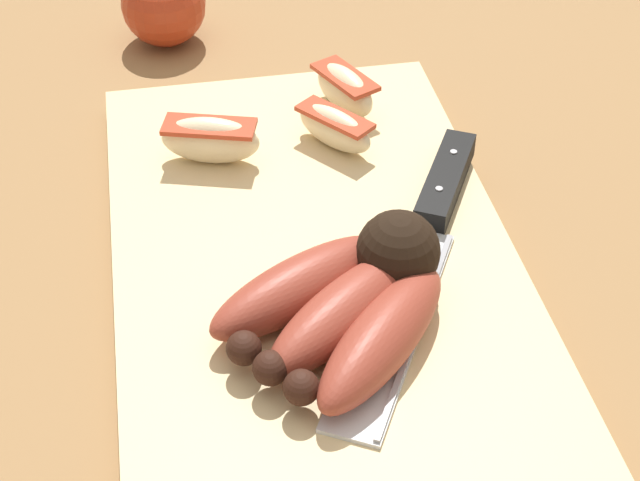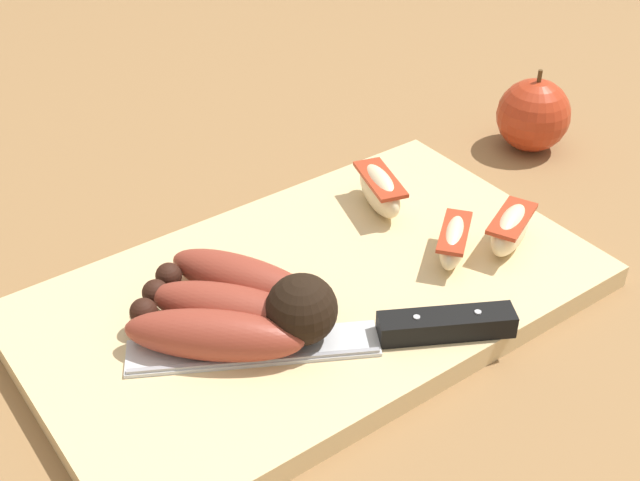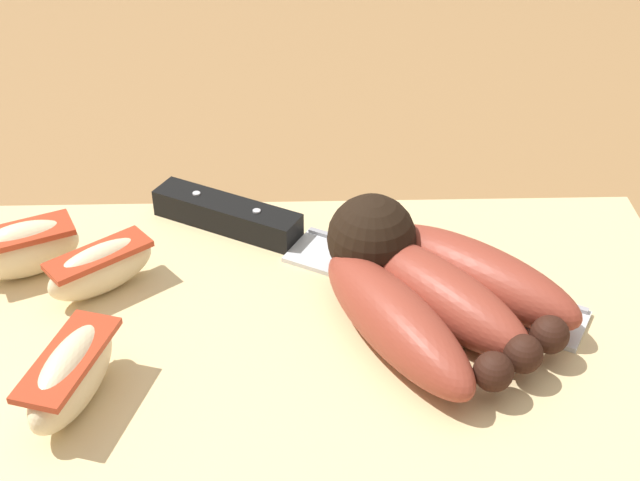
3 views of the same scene
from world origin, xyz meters
name	(u,v)px [view 1 (image 1 of 3)]	position (x,y,z in m)	size (l,w,h in m)	color
ground_plane	(319,262)	(0.00, 0.00, 0.00)	(6.00, 6.00, 0.00)	olive
cutting_board	(314,263)	(0.01, -0.01, 0.01)	(0.44, 0.26, 0.02)	#DBBC84
banana_bunch	(350,300)	(0.08, 0.00, 0.04)	(0.16, 0.16, 0.05)	black
chefs_knife	(429,226)	(0.01, 0.07, 0.03)	(0.26, 0.16, 0.02)	silver
apple_wedge_near	(345,89)	(-0.15, 0.05, 0.04)	(0.07, 0.05, 0.04)	beige
apple_wedge_middle	(210,139)	(-0.10, -0.06, 0.04)	(0.04, 0.08, 0.04)	beige
apple_wedge_far	(335,127)	(-0.10, 0.03, 0.04)	(0.06, 0.06, 0.03)	beige
whole_apple	(163,4)	(-0.32, -0.08, 0.04)	(0.07, 0.07, 0.09)	#AD3319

